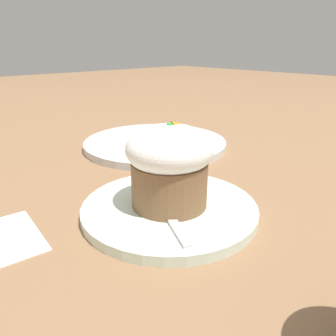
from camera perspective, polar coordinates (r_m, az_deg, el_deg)
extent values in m
plane|color=#846042|center=(0.41, 0.24, -7.82)|extent=(4.00, 4.00, 0.00)
cylinder|color=silver|center=(0.40, 0.25, -7.05)|extent=(0.21, 0.21, 0.01)
cylinder|color=brown|center=(0.39, 0.00, -2.48)|extent=(0.09, 0.09, 0.05)
ellipsoid|color=white|center=(0.38, 0.00, 3.50)|extent=(0.10, 0.10, 0.06)
cone|color=orange|center=(0.38, 1.13, 7.74)|extent=(0.02, 0.01, 0.01)
sphere|color=green|center=(0.37, 0.15, 7.53)|extent=(0.01, 0.01, 0.01)
cube|color=silver|center=(0.35, 1.50, -10.36)|extent=(0.04, 0.07, 0.00)
ellipsoid|color=silver|center=(0.39, -0.86, -6.54)|extent=(0.05, 0.05, 0.01)
cylinder|color=silver|center=(0.66, -2.25, 4.32)|extent=(0.28, 0.28, 0.01)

